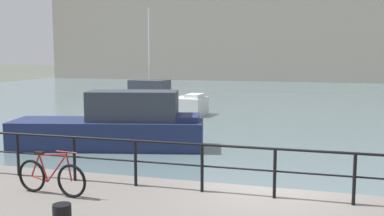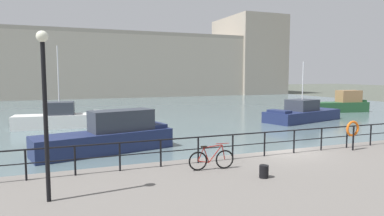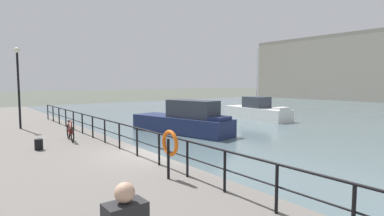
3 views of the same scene
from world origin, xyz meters
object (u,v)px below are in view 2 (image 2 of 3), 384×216
at_px(mooring_bollard, 264,172).
at_px(moored_red_daysailer, 110,136).
at_px(parked_bicycle, 211,159).
at_px(life_ring_stand, 353,130).
at_px(quay_lamp_post, 45,94).
at_px(moored_white_yacht, 61,118).
at_px(moored_harbor_tender, 302,113).
at_px(harbor_building, 137,65).
at_px(moored_green_narrowboat, 342,104).

bearing_deg(mooring_bollard, moored_red_daysailer, 110.84).
xyz_separation_m(parked_bicycle, life_ring_stand, (7.57, 0.60, 0.59)).
relative_size(mooring_bollard, quay_lamp_post, 0.09).
bearing_deg(moored_white_yacht, moored_red_daysailer, -71.37).
bearing_deg(mooring_bollard, parked_bicycle, 128.32).
height_order(moored_harbor_tender, life_ring_stand, moored_harbor_tender).
bearing_deg(harbor_building, moored_harbor_tender, -83.16).
height_order(moored_harbor_tender, quay_lamp_post, moored_harbor_tender).
bearing_deg(life_ring_stand, moored_white_yacht, 124.56).
xyz_separation_m(moored_red_daysailer, quay_lamp_post, (-3.04, -9.68, 2.98)).
bearing_deg(life_ring_stand, moored_red_daysailer, 142.33).
bearing_deg(moored_harbor_tender, parked_bicycle, 26.79).
xyz_separation_m(moored_green_narrowboat, quay_lamp_post, (-31.85, -20.98, 2.92)).
bearing_deg(moored_white_yacht, harbor_building, 74.77).
bearing_deg(quay_lamp_post, life_ring_stand, 8.03).
bearing_deg(moored_red_daysailer, moored_white_yacht, 90.09).
distance_m(harbor_building, moored_harbor_tender, 47.20).
distance_m(moored_harbor_tender, mooring_bollard, 22.44).
bearing_deg(moored_white_yacht, parked_bicycle, -69.79).
relative_size(harbor_building, quay_lamp_post, 16.63).
height_order(moored_red_daysailer, quay_lamp_post, quay_lamp_post).
distance_m(moored_white_yacht, mooring_bollard, 21.46).
xyz_separation_m(moored_green_narrowboat, parked_bicycle, (-26.25, -19.73, 0.30)).
bearing_deg(moored_red_daysailer, moored_harbor_tender, 5.70).
xyz_separation_m(harbor_building, moored_green_narrowboat, (15.40, -41.71, -5.65)).
distance_m(moored_harbor_tender, life_ring_stand, 16.89).
distance_m(moored_green_narrowboat, mooring_bollard, 32.85).
distance_m(life_ring_stand, quay_lamp_post, 13.46).
height_order(moored_green_narrowboat, parked_bicycle, moored_green_narrowboat).
relative_size(moored_red_daysailer, moored_green_narrowboat, 1.17).
bearing_deg(moored_green_narrowboat, moored_white_yacht, -170.18).
height_order(moored_green_narrowboat, quay_lamp_post, quay_lamp_post).
relative_size(harbor_building, moored_green_narrowboat, 11.38).
bearing_deg(mooring_bollard, life_ring_stand, 19.14).
xyz_separation_m(moored_white_yacht, quay_lamp_post, (-0.55, -20.18, 3.08)).
height_order(moored_green_narrowboat, life_ring_stand, moored_green_narrowboat).
xyz_separation_m(harbor_building, moored_white_yacht, (-15.90, -42.52, -5.80)).
bearing_deg(harbor_building, moored_green_narrowboat, -69.73).
distance_m(harbor_building, moored_white_yacht, 45.76).
height_order(moored_red_daysailer, moored_harbor_tender, moored_harbor_tender).
xyz_separation_m(moored_white_yacht, life_ring_stand, (12.62, -18.32, 1.04)).
xyz_separation_m(parked_bicycle, quay_lamp_post, (-5.60, -1.26, 2.62)).
bearing_deg(moored_green_narrowboat, quay_lamp_post, -138.27).
height_order(mooring_bollard, life_ring_stand, life_ring_stand).
relative_size(moored_red_daysailer, parked_bicycle, 4.58).
bearing_deg(moored_green_narrowboat, mooring_bollard, -131.19).
bearing_deg(parked_bicycle, mooring_bollard, -45.34).
relative_size(moored_green_narrowboat, parked_bicycle, 3.91).
distance_m(moored_harbor_tender, moored_white_yacht, 21.84).
distance_m(mooring_bollard, life_ring_stand, 6.73).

